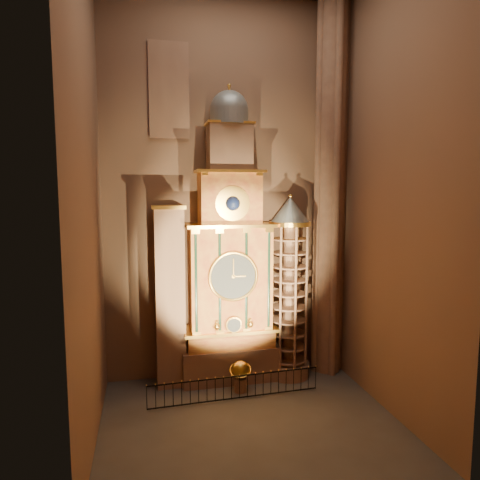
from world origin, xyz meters
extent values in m
plane|color=#383330|center=(0.00, 0.00, 0.00)|extent=(14.00, 14.00, 0.00)
plane|color=brown|center=(0.00, 6.00, 11.00)|extent=(22.00, 0.00, 22.00)
plane|color=brown|center=(-7.00, 0.00, 11.00)|extent=(0.00, 22.00, 22.00)
plane|color=brown|center=(7.00, 0.00, 11.00)|extent=(0.00, 22.00, 22.00)
cube|color=#8C634C|center=(0.00, 5.00, 1.00)|extent=(5.60, 2.20, 2.00)
cube|color=#9A3321|center=(0.00, 5.00, 2.50)|extent=(5.00, 2.00, 1.00)
cube|color=#FEBD4A|center=(0.00, 4.95, 3.05)|extent=(5.40, 2.30, 0.18)
cube|color=#9A3321|center=(0.00, 5.00, 6.00)|extent=(4.60, 2.00, 6.00)
cylinder|color=black|center=(-2.05, 4.14, 6.00)|extent=(0.32, 0.32, 5.60)
cylinder|color=black|center=(-0.75, 4.14, 6.00)|extent=(0.32, 0.32, 5.60)
cylinder|color=black|center=(0.75, 4.14, 6.00)|extent=(0.32, 0.32, 5.60)
cylinder|color=black|center=(2.05, 4.14, 6.00)|extent=(0.32, 0.32, 5.60)
cube|color=#FEBD4A|center=(0.00, 4.95, 9.05)|extent=(5.00, 2.25, 0.18)
cylinder|color=#2D3033|center=(0.00, 3.99, 6.30)|extent=(2.60, 0.12, 2.60)
torus|color=#FEBD4A|center=(0.00, 3.94, 6.30)|extent=(2.80, 0.16, 2.80)
cylinder|color=#FEBD4A|center=(0.00, 3.84, 3.60)|extent=(0.90, 0.10, 0.90)
sphere|color=#FEBD4A|center=(-0.95, 3.89, 3.55)|extent=(0.36, 0.36, 0.36)
sphere|color=#FEBD4A|center=(0.95, 3.89, 3.55)|extent=(0.36, 0.36, 0.36)
cube|color=#9A3321|center=(0.00, 5.00, 10.50)|extent=(3.40, 1.80, 3.00)
sphere|color=#0C153D|center=(0.00, 4.09, 10.30)|extent=(0.80, 0.80, 0.80)
cube|color=#FEBD4A|center=(0.00, 4.95, 12.05)|extent=(3.80, 2.00, 0.15)
cube|color=#8C634C|center=(0.00, 5.00, 13.30)|extent=(2.40, 1.60, 2.60)
sphere|color=slate|center=(0.00, 5.00, 15.40)|extent=(2.10, 2.10, 2.10)
cylinder|color=#FEBD4A|center=(0.00, 5.00, 16.30)|extent=(0.14, 0.14, 0.80)
cube|color=#8C634C|center=(-3.40, 5.00, 5.00)|extent=(1.60, 1.40, 10.00)
cube|color=#FEBD4A|center=(-3.40, 4.58, 3.00)|extent=(1.35, 0.10, 2.10)
cube|color=#4C2514|center=(-3.40, 4.52, 3.00)|extent=(1.05, 0.04, 1.75)
cube|color=#FEBD4A|center=(-3.40, 4.58, 5.60)|extent=(1.35, 0.10, 2.10)
cube|color=#4C2514|center=(-3.40, 4.52, 5.60)|extent=(1.05, 0.04, 1.75)
cube|color=#FEBD4A|center=(-3.40, 4.58, 8.20)|extent=(1.35, 0.10, 2.10)
cube|color=#4C2514|center=(-3.40, 4.52, 8.20)|extent=(1.05, 0.04, 1.75)
cube|color=#FEBD4A|center=(-3.40, 5.00, 10.10)|extent=(1.80, 1.60, 0.20)
cylinder|color=#8C634C|center=(3.50, 4.70, 0.40)|extent=(2.50, 2.50, 0.80)
cylinder|color=#8C634C|center=(3.50, 4.70, 4.90)|extent=(0.70, 0.70, 8.20)
cylinder|color=#FEBD4A|center=(3.50, 4.70, 9.10)|extent=(2.40, 2.40, 0.25)
cone|color=slate|center=(3.50, 4.70, 9.90)|extent=(2.30, 2.30, 1.50)
sphere|color=#FEBD4A|center=(3.50, 4.70, 10.70)|extent=(0.20, 0.20, 0.20)
cylinder|color=#8C634C|center=(6.10, 5.00, 11.00)|extent=(1.60, 1.60, 22.00)
cylinder|color=#8C634C|center=(6.90, 5.00, 11.00)|extent=(0.44, 0.44, 22.00)
cylinder|color=#8C634C|center=(5.30, 5.00, 11.00)|extent=(0.44, 0.44, 22.00)
cylinder|color=#8C634C|center=(6.10, 5.80, 11.00)|extent=(0.44, 0.44, 22.00)
cylinder|color=#8C634C|center=(6.10, 4.20, 11.00)|extent=(0.44, 0.44, 22.00)
cube|color=navy|center=(-3.20, 5.94, 16.50)|extent=(2.00, 0.10, 5.00)
cube|color=#8C634C|center=(-3.20, 5.88, 16.50)|extent=(2.20, 0.06, 5.20)
cylinder|color=#8C634C|center=(0.23, 3.21, 0.38)|extent=(0.65, 0.65, 0.76)
sphere|color=#B88D34|center=(0.23, 3.21, 1.25)|extent=(0.98, 0.98, 0.98)
torus|color=#B88D34|center=(0.23, 3.21, 1.25)|extent=(1.46, 1.42, 0.53)
cube|color=black|center=(-0.23, 2.33, 1.30)|extent=(9.15, 0.41, 0.06)
cube|color=black|center=(-0.23, 2.33, 0.11)|extent=(9.15, 0.41, 0.06)
camera|label=1|loc=(-4.70, -18.65, 10.92)|focal=32.00mm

